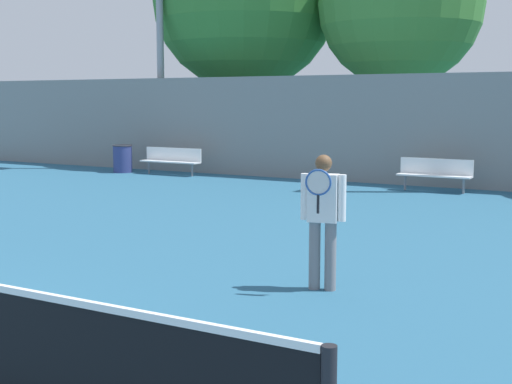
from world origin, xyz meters
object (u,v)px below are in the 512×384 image
object	(u,v)px
tennis_player	(323,214)
bench_courtside_far	(435,172)
bench_courtside_near	(172,158)
trash_bin	(123,159)
tree_green_broad	(400,5)

from	to	relation	value
tennis_player	bench_courtside_far	size ratio (longest dim) A/B	0.89
bench_courtside_near	trash_bin	xyz separation A→B (m)	(-1.78, -0.21, -0.06)
tennis_player	trash_bin	xyz separation A→B (m)	(-11.44, 9.81, -0.49)
trash_bin	tree_green_broad	xyz separation A→B (m)	(7.44, 4.79, 4.86)
bench_courtside_far	trash_bin	distance (m)	10.00
bench_courtside_near	tree_green_broad	world-z (taller)	tree_green_broad
bench_courtside_far	tree_green_broad	world-z (taller)	tree_green_broad
bench_courtside_near	bench_courtside_far	bearing A→B (deg)	-0.00
tree_green_broad	bench_courtside_near	bearing A→B (deg)	-141.02
bench_courtside_near	trash_bin	bearing A→B (deg)	-173.21
bench_courtside_far	trash_bin	size ratio (longest dim) A/B	2.11
bench_courtside_far	trash_bin	bearing A→B (deg)	-178.79
bench_courtside_near	trash_bin	world-z (taller)	trash_bin
tree_green_broad	bench_courtside_far	bearing A→B (deg)	-60.83
tennis_player	trash_bin	bearing A→B (deg)	127.22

